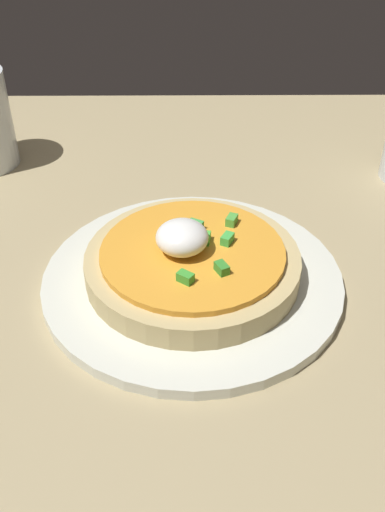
# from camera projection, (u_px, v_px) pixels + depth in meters

# --- Properties ---
(dining_table) EXTENTS (1.12, 0.83, 0.03)m
(dining_table) POSITION_uv_depth(u_px,v_px,m) (161.00, 280.00, 0.54)
(dining_table) COLOR tan
(dining_table) RESTS_ON ground
(plate) EXTENTS (0.26, 0.26, 0.01)m
(plate) POSITION_uv_depth(u_px,v_px,m) (192.00, 279.00, 0.51)
(plate) COLOR silver
(plate) RESTS_ON dining_table
(pizza) EXTENTS (0.19, 0.19, 0.05)m
(pizza) POSITION_uv_depth(u_px,v_px,m) (192.00, 261.00, 0.50)
(pizza) COLOR tan
(pizza) RESTS_ON plate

